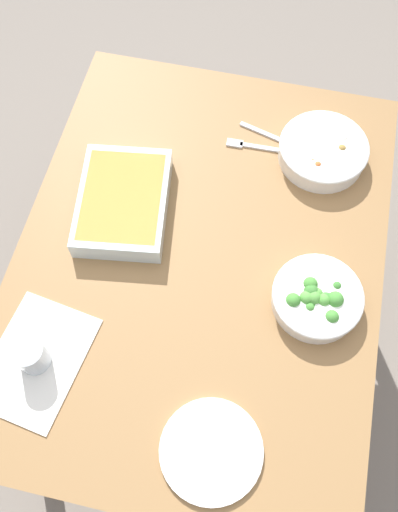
{
  "coord_description": "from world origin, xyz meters",
  "views": [
    {
      "loc": [
        0.58,
        0.13,
        1.97
      ],
      "look_at": [
        0.0,
        0.0,
        0.74
      ],
      "focal_mm": 38.81,
      "sensor_mm": 36.0,
      "label": 1
    }
  ],
  "objects_px": {
    "broccoli_bowl": "(317,298)",
    "spoon_by_stew": "(278,139)",
    "stew_bowl": "(323,151)",
    "fork_on_table": "(254,146)",
    "side_plate": "(211,451)",
    "drink_cup": "(32,356)",
    "baking_dish": "(123,201)"
  },
  "relations": [
    {
      "from": "drink_cup",
      "to": "fork_on_table",
      "type": "bearing_deg",
      "value": 151.37
    },
    {
      "from": "baking_dish",
      "to": "drink_cup",
      "type": "distance_m",
      "value": 0.44
    },
    {
      "from": "side_plate",
      "to": "broccoli_bowl",
      "type": "bearing_deg",
      "value": 155.87
    },
    {
      "from": "drink_cup",
      "to": "fork_on_table",
      "type": "relative_size",
      "value": 0.48
    },
    {
      "from": "broccoli_bowl",
      "to": "spoon_by_stew",
      "type": "bearing_deg",
      "value": -160.57
    },
    {
      "from": "drink_cup",
      "to": "side_plate",
      "type": "xyz_separation_m",
      "value": [
        0.11,
        0.43,
        -0.03
      ]
    },
    {
      "from": "stew_bowl",
      "to": "spoon_by_stew",
      "type": "relative_size",
      "value": 1.36
    },
    {
      "from": "spoon_by_stew",
      "to": "fork_on_table",
      "type": "distance_m",
      "value": 0.07
    },
    {
      "from": "stew_bowl",
      "to": "broccoli_bowl",
      "type": "distance_m",
      "value": 0.42
    },
    {
      "from": "drink_cup",
      "to": "spoon_by_stew",
      "type": "xyz_separation_m",
      "value": [
        -0.73,
        0.44,
        -0.03
      ]
    },
    {
      "from": "spoon_by_stew",
      "to": "broccoli_bowl",
      "type": "bearing_deg",
      "value": 19.43
    },
    {
      "from": "fork_on_table",
      "to": "drink_cup",
      "type": "bearing_deg",
      "value": -28.63
    },
    {
      "from": "side_plate",
      "to": "fork_on_table",
      "type": "bearing_deg",
      "value": -176.4
    },
    {
      "from": "spoon_by_stew",
      "to": "drink_cup",
      "type": "bearing_deg",
      "value": -30.91
    },
    {
      "from": "fork_on_table",
      "to": "broccoli_bowl",
      "type": "bearing_deg",
      "value": 27.88
    },
    {
      "from": "fork_on_table",
      "to": "side_plate",
      "type": "bearing_deg",
      "value": 3.6
    },
    {
      "from": "baking_dish",
      "to": "fork_on_table",
      "type": "height_order",
      "value": "baking_dish"
    },
    {
      "from": "baking_dish",
      "to": "fork_on_table",
      "type": "relative_size",
      "value": 1.85
    },
    {
      "from": "broccoli_bowl",
      "to": "fork_on_table",
      "type": "distance_m",
      "value": 0.47
    },
    {
      "from": "spoon_by_stew",
      "to": "baking_dish",
      "type": "bearing_deg",
      "value": -49.31
    },
    {
      "from": "baking_dish",
      "to": "spoon_by_stew",
      "type": "xyz_separation_m",
      "value": [
        -0.3,
        0.35,
        -0.03
      ]
    },
    {
      "from": "spoon_by_stew",
      "to": "fork_on_table",
      "type": "height_order",
      "value": "spoon_by_stew"
    },
    {
      "from": "baking_dish",
      "to": "side_plate",
      "type": "distance_m",
      "value": 0.63
    },
    {
      "from": "broccoli_bowl",
      "to": "spoon_by_stew",
      "type": "distance_m",
      "value": 0.48
    },
    {
      "from": "stew_bowl",
      "to": "side_plate",
      "type": "xyz_separation_m",
      "value": [
        0.8,
        -0.13,
        -0.03
      ]
    },
    {
      "from": "stew_bowl",
      "to": "side_plate",
      "type": "height_order",
      "value": "stew_bowl"
    },
    {
      "from": "side_plate",
      "to": "fork_on_table",
      "type": "distance_m",
      "value": 0.8
    },
    {
      "from": "stew_bowl",
      "to": "side_plate",
      "type": "bearing_deg",
      "value": -9.46
    },
    {
      "from": "side_plate",
      "to": "drink_cup",
      "type": "bearing_deg",
      "value": -103.84
    },
    {
      "from": "stew_bowl",
      "to": "drink_cup",
      "type": "bearing_deg",
      "value": -38.92
    },
    {
      "from": "stew_bowl",
      "to": "fork_on_table",
      "type": "xyz_separation_m",
      "value": [
        0.0,
        -0.18,
        -0.03
      ]
    },
    {
      "from": "spoon_by_stew",
      "to": "stew_bowl",
      "type": "bearing_deg",
      "value": 74.0
    }
  ]
}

